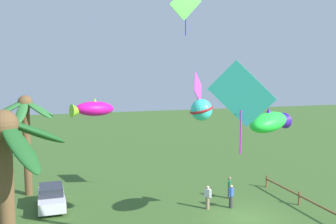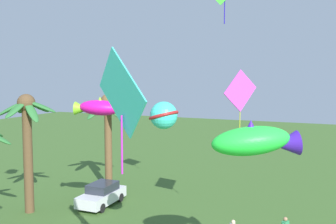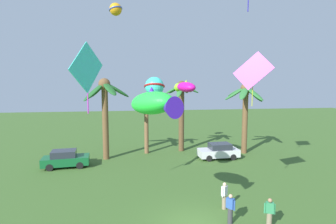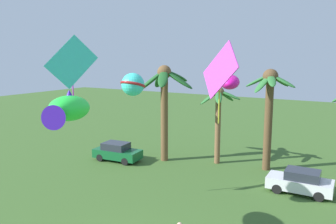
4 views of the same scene
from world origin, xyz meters
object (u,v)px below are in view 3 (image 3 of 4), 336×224
object	(u,v)px
spectator_0	(269,213)
kite_fish_3	(154,103)
spectator_1	(224,195)
kite_diamond_5	(87,68)
palm_tree_1	(245,101)
parked_car_1	(219,151)
palm_tree_3	(181,102)
kite_ball_0	(154,86)
palm_tree_0	(146,111)
kite_ball_2	(116,9)
palm_tree_2	(105,100)
kite_diamond_4	(253,72)
parked_car_0	(65,159)
spectator_2	(230,209)
kite_fish_1	(185,87)

from	to	relation	value
spectator_0	kite_fish_3	distance (m)	7.99
spectator_1	kite_diamond_5	world-z (taller)	kite_diamond_5
palm_tree_1	parked_car_1	xyz separation A→B (m)	(-3.36, -1.63, -4.75)
spectator_1	kite_fish_3	world-z (taller)	kite_fish_3
palm_tree_3	kite_fish_3	xyz separation A→B (m)	(-4.46, -15.31, 0.96)
parked_car_1	kite_ball_0	size ratio (longest dim) A/B	2.81
palm_tree_0	kite_fish_3	xyz separation A→B (m)	(-0.65, -14.90, 1.90)
palm_tree_1	kite_ball_2	xyz separation A→B (m)	(-12.97, -2.46, 8.03)
palm_tree_3	spectator_0	world-z (taller)	palm_tree_3
palm_tree_3	kite_ball_2	world-z (taller)	kite_ball_2
palm_tree_2	kite_diamond_4	world-z (taller)	kite_diamond_4
parked_car_1	spectator_0	world-z (taller)	spectator_0
parked_car_0	kite_fish_3	size ratio (longest dim) A/B	1.14
parked_car_0	parked_car_1	bearing A→B (deg)	2.08
palm_tree_3	kite_diamond_4	distance (m)	13.60
spectator_0	kite_diamond_5	world-z (taller)	kite_diamond_5
kite_diamond_4	kite_diamond_5	bearing A→B (deg)	170.05
spectator_2	kite_diamond_4	xyz separation A→B (m)	(1.87, 1.72, 7.15)
parked_car_0	kite_fish_1	distance (m)	12.20
parked_car_0	spectator_0	size ratio (longest dim) A/B	2.54
parked_car_0	kite_ball_2	size ratio (longest dim) A/B	2.60
palm_tree_1	kite_fish_3	xyz separation A→B (m)	(-10.84, -13.44, 0.87)
spectator_0	kite_diamond_5	bearing A→B (deg)	156.03
parked_car_0	kite_diamond_5	size ratio (longest dim) A/B	0.97
palm_tree_0	kite_diamond_5	distance (m)	12.54
spectator_0	kite_fish_3	world-z (taller)	kite_fish_3
palm_tree_3	palm_tree_2	bearing A→B (deg)	-166.45
spectator_1	palm_tree_0	bearing A→B (deg)	105.50
palm_tree_3	spectator_0	bearing A→B (deg)	-85.37
palm_tree_0	palm_tree_3	xyz separation A→B (m)	(3.81, 0.41, 0.94)
kite_diamond_5	parked_car_1	bearing A→B (deg)	36.56
palm_tree_2	spectator_1	bearing A→B (deg)	-56.44
spectator_2	palm_tree_3	bearing A→B (deg)	88.18
spectator_1	kite_fish_1	world-z (taller)	kite_fish_1
spectator_0	palm_tree_1	bearing A→B (deg)	69.80
palm_tree_1	spectator_0	size ratio (longest dim) A/B	4.65
kite_diamond_5	kite_fish_3	bearing A→B (deg)	-46.30
parked_car_0	kite_ball_0	bearing A→B (deg)	-45.78
parked_car_1	palm_tree_3	bearing A→B (deg)	130.89
palm_tree_1	kite_diamond_5	distance (m)	17.57
palm_tree_0	palm_tree_3	bearing A→B (deg)	6.15
kite_fish_3	kite_diamond_4	xyz separation A→B (m)	(5.85, 2.02, 1.60)
spectator_0	kite_ball_2	distance (m)	18.81
palm_tree_1	spectator_2	world-z (taller)	palm_tree_1
palm_tree_0	palm_tree_1	world-z (taller)	palm_tree_1
spectator_2	parked_car_0	bearing A→B (deg)	134.28
palm_tree_2	kite_ball_2	bearing A→B (deg)	-62.61
spectator_1	kite_ball_2	size ratio (longest dim) A/B	1.02
spectator_0	parked_car_0	bearing A→B (deg)	136.72
kite_diamond_5	spectator_0	bearing A→B (deg)	-23.97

